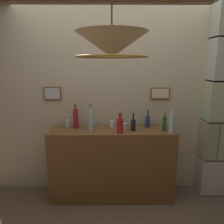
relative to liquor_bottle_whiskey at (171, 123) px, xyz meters
name	(u,v)px	position (x,y,z in m)	size (l,w,h in m)	color
panelled_rear_partition	(112,92)	(-0.72, 0.40, 0.33)	(3.61, 0.15, 2.69)	#BCAD8E
stone_pillar	(217,102)	(0.66, 0.26, 0.21)	(0.33, 0.32, 2.61)	beige
bar_shelf_unit	(112,164)	(-0.72, 0.13, -0.61)	(1.62, 0.39, 0.96)	brown
liquor_bottle_whiskey	(171,123)	(0.00, 0.00, 0.00)	(0.06, 0.06, 0.32)	#AAC6DD
liquor_bottle_port	(164,123)	(-0.06, 0.10, -0.04)	(0.05, 0.05, 0.25)	#185625
liquor_bottle_brandy	(91,120)	(-0.99, 0.11, 0.00)	(0.06, 0.06, 0.33)	#A4BDC1
liquor_bottle_scotch	(76,118)	(-1.20, 0.22, 0.00)	(0.07, 0.07, 0.33)	maroon
liquor_bottle_gin	(148,121)	(-0.25, 0.24, -0.05)	(0.06, 0.06, 0.24)	navy
liquor_bottle_vodka	(133,125)	(-0.45, 0.10, -0.05)	(0.06, 0.06, 0.23)	black
liquor_bottle_sherry	(120,125)	(-0.62, 0.02, -0.03)	(0.08, 0.08, 0.26)	maroon
glass_tumbler_rocks	(112,124)	(-0.72, 0.27, -0.09)	(0.06, 0.06, 0.08)	silver
glass_tumbler_highball	(124,126)	(-0.57, 0.19, -0.10)	(0.07, 0.07, 0.07)	silver
glass_tumbler_shot	(68,123)	(-1.32, 0.27, -0.08)	(0.06, 0.06, 0.10)	silver
pendant_lamp	(112,46)	(-0.73, -0.85, 0.83)	(0.54, 0.54, 0.60)	beige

